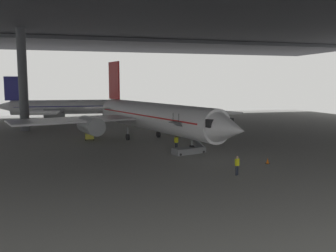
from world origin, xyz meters
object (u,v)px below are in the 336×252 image
at_px(crew_worker_near_nose, 237,164).
at_px(airplane_distant, 64,107).
at_px(traffic_cone_orange, 268,161).
at_px(crew_worker_by_stairs, 176,142).
at_px(boarding_stairs, 188,147).
at_px(baggage_tug, 89,136).
at_px(airplane_main, 150,116).

height_order(crew_worker_near_nose, airplane_distant, airplane_distant).
bearing_deg(traffic_cone_orange, crew_worker_by_stairs, 124.64).
bearing_deg(crew_worker_near_nose, boarding_stairs, 95.76).
bearing_deg(boarding_stairs, baggage_tug, 128.06).
bearing_deg(boarding_stairs, airplane_main, 102.56).
bearing_deg(baggage_tug, traffic_cone_orange, -51.09).
distance_m(boarding_stairs, crew_worker_near_nose, 10.43).
relative_size(airplane_main, crew_worker_by_stairs, 20.96).
bearing_deg(airplane_distant, traffic_cone_orange, -66.51).
height_order(boarding_stairs, traffic_cone_orange, boarding_stairs).
height_order(boarding_stairs, baggage_tug, boarding_stairs).
xyz_separation_m(boarding_stairs, crew_worker_near_nose, (1.05, -10.38, 0.24)).
distance_m(boarding_stairs, airplane_distant, 42.42).
relative_size(airplane_main, airplane_distant, 1.26).
xyz_separation_m(airplane_main, boarding_stairs, (2.25, -10.09, -2.75)).
height_order(crew_worker_by_stairs, traffic_cone_orange, crew_worker_by_stairs).
xyz_separation_m(traffic_cone_orange, baggage_tug, (-16.49, 20.43, 0.23)).
height_order(boarding_stairs, airplane_distant, airplane_distant).
relative_size(airplane_main, baggage_tug, 16.40).
xyz_separation_m(airplane_main, baggage_tug, (-8.22, 3.28, -2.95)).
bearing_deg(crew_worker_by_stairs, boarding_stairs, -75.73).
xyz_separation_m(crew_worker_near_nose, crew_worker_by_stairs, (-1.71, 13.00, 0.03)).
bearing_deg(crew_worker_by_stairs, crew_worker_near_nose, -82.50).
distance_m(boarding_stairs, crew_worker_by_stairs, 2.71).
bearing_deg(airplane_main, boarding_stairs, -77.44).
xyz_separation_m(boarding_stairs, crew_worker_by_stairs, (-0.67, 2.62, 0.27)).
height_order(airplane_main, crew_worker_near_nose, airplane_main).
relative_size(traffic_cone_orange, baggage_tug, 0.27).
bearing_deg(airplane_distant, crew_worker_by_stairs, -69.79).
bearing_deg(crew_worker_near_nose, traffic_cone_orange, 33.68).
bearing_deg(boarding_stairs, crew_worker_near_nose, -84.24).
bearing_deg(crew_worker_by_stairs, airplane_distant, 110.21).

